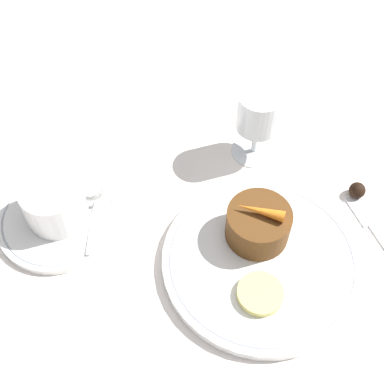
# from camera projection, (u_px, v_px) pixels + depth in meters

# --- Properties ---
(ground_plane) EXTENTS (3.00, 3.00, 0.00)m
(ground_plane) POSITION_uv_depth(u_px,v_px,m) (232.00, 234.00, 0.70)
(ground_plane) COLOR white
(dinner_plate) EXTENTS (0.25, 0.25, 0.01)m
(dinner_plate) POSITION_uv_depth(u_px,v_px,m) (261.00, 261.00, 0.67)
(dinner_plate) COLOR white
(dinner_plate) RESTS_ON ground_plane
(saucer) EXTENTS (0.16, 0.16, 0.01)m
(saucer) POSITION_uv_depth(u_px,v_px,m) (59.00, 219.00, 0.71)
(saucer) COLOR white
(saucer) RESTS_ON ground_plane
(coffee_cup) EXTENTS (0.11, 0.08, 0.06)m
(coffee_cup) POSITION_uv_depth(u_px,v_px,m) (55.00, 202.00, 0.69)
(coffee_cup) COLOR white
(coffee_cup) RESTS_ON saucer
(spoon) EXTENTS (0.04, 0.11, 0.00)m
(spoon) POSITION_uv_depth(u_px,v_px,m) (95.00, 211.00, 0.71)
(spoon) COLOR silver
(spoon) RESTS_ON saucer
(wine_glass) EXTENTS (0.06, 0.06, 0.11)m
(wine_glass) POSITION_uv_depth(u_px,v_px,m) (259.00, 115.00, 0.73)
(wine_glass) COLOR silver
(wine_glass) RESTS_ON ground_plane
(fork) EXTENTS (0.03, 0.18, 0.01)m
(fork) POSITION_uv_depth(u_px,v_px,m) (379.00, 235.00, 0.70)
(fork) COLOR silver
(fork) RESTS_ON ground_plane
(dessert_cake) EXTENTS (0.08, 0.08, 0.05)m
(dessert_cake) POSITION_uv_depth(u_px,v_px,m) (258.00, 224.00, 0.67)
(dessert_cake) COLOR #563314
(dessert_cake) RESTS_ON dinner_plate
(carrot_garnish) EXTENTS (0.06, 0.04, 0.01)m
(carrot_garnish) POSITION_uv_depth(u_px,v_px,m) (261.00, 211.00, 0.65)
(carrot_garnish) COLOR orange
(carrot_garnish) RESTS_ON dessert_cake
(pineapple_slice) EXTENTS (0.06, 0.06, 0.01)m
(pineapple_slice) POSITION_uv_depth(u_px,v_px,m) (263.00, 293.00, 0.63)
(pineapple_slice) COLOR #EFE075
(pineapple_slice) RESTS_ON dinner_plate
(chocolate_truffle) EXTENTS (0.02, 0.02, 0.02)m
(chocolate_truffle) POSITION_uv_depth(u_px,v_px,m) (357.00, 190.00, 0.73)
(chocolate_truffle) COLOR black
(chocolate_truffle) RESTS_ON ground_plane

